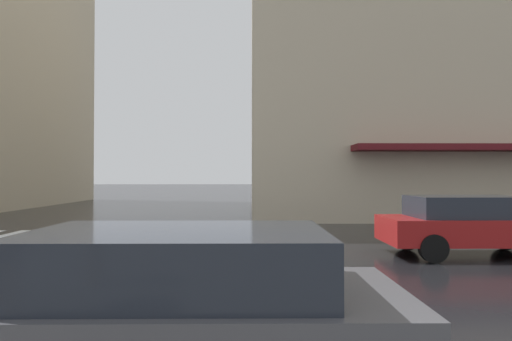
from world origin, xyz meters
name	(u,v)px	position (x,y,z in m)	size (l,w,h in m)	color
haussmann_block_corner	(472,39)	(20.78, -17.41, 10.08)	(17.77, 26.19, 20.59)	beige
car_dark_grey	(167,307)	(-1.00, -3.58, 0.76)	(1.85, 4.10, 1.41)	#4C4C51
car_red	(469,224)	(5.50, -9.44, 0.76)	(1.85, 4.10, 1.41)	maroon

